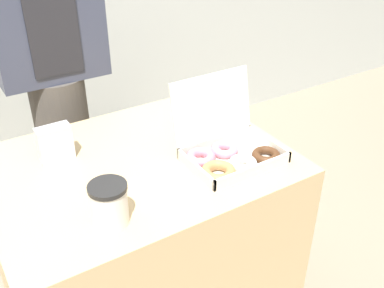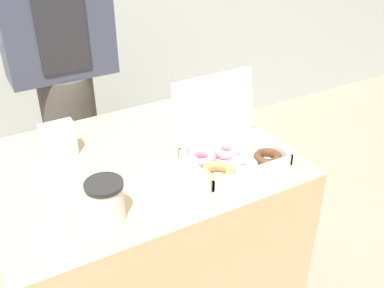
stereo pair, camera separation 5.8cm
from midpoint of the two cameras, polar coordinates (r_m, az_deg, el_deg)
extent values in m
cube|color=tan|center=(1.72, -4.90, -12.85)|extent=(0.96, 0.73, 0.78)
cube|color=silver|center=(1.46, 6.55, -2.31)|extent=(0.30, 0.21, 0.01)
cube|color=silver|center=(1.38, 1.65, -3.19)|extent=(0.01, 0.21, 0.04)
cube|color=silver|center=(1.53, 11.07, -0.16)|extent=(0.01, 0.21, 0.04)
cube|color=silver|center=(1.39, 9.04, -3.62)|extent=(0.30, 0.01, 0.04)
cube|color=silver|center=(1.52, 4.40, 0.22)|extent=(0.30, 0.01, 0.04)
cube|color=silver|center=(1.48, 4.06, 4.76)|extent=(0.30, 0.05, 0.21)
torus|color=#B27F4C|center=(1.37, 4.55, -3.68)|extent=(0.14, 0.14, 0.03)
torus|color=pink|center=(1.44, 2.40, -1.75)|extent=(0.14, 0.14, 0.03)
torus|color=white|center=(1.42, 7.73, -2.67)|extent=(0.13, 0.13, 0.03)
torus|color=pink|center=(1.49, 5.51, -0.82)|extent=(0.11, 0.11, 0.03)
torus|color=#4C2D19|center=(1.47, 10.70, -1.69)|extent=(0.12, 0.12, 0.03)
cylinder|color=silver|center=(1.22, -9.51, -7.44)|extent=(0.10, 0.10, 0.11)
cylinder|color=black|center=(1.18, -9.77, -5.13)|extent=(0.10, 0.10, 0.01)
cube|color=silver|center=(1.52, -15.56, 0.53)|extent=(0.11, 0.05, 0.12)
cylinder|color=#4C4742|center=(2.13, -13.60, -2.38)|extent=(0.23, 0.23, 0.88)
cube|color=#383D51|center=(1.85, -16.42, 16.55)|extent=(0.42, 0.19, 0.56)
cube|color=#232328|center=(1.77, -15.31, 14.21)|extent=(0.19, 0.01, 0.36)
camera|label=1|loc=(0.03, -88.75, 0.75)|focal=42.00mm
camera|label=2|loc=(0.03, 91.25, -0.75)|focal=42.00mm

